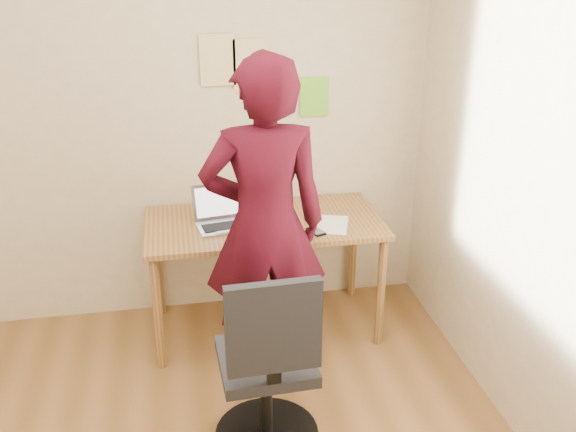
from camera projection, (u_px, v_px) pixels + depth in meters
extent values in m
cube|color=beige|center=(142.00, 109.00, 3.81)|extent=(3.50, 0.04, 2.70)
cube|color=olive|center=(264.00, 223.00, 3.82)|extent=(1.40, 0.70, 0.03)
cylinder|color=olive|center=(158.00, 314.00, 3.58)|extent=(0.05, 0.05, 0.71)
cylinder|color=olive|center=(381.00, 292.00, 3.80)|extent=(0.05, 0.05, 0.71)
cylinder|color=olive|center=(158.00, 265.00, 4.13)|extent=(0.05, 0.05, 0.71)
cylinder|color=olive|center=(353.00, 248.00, 4.34)|extent=(0.05, 0.05, 0.71)
cube|color=#B4B3BB|center=(225.00, 227.00, 3.72)|extent=(0.34, 0.26, 0.01)
cube|color=black|center=(224.00, 225.00, 3.71)|extent=(0.27, 0.16, 0.00)
cube|color=#B4B3BB|center=(218.00, 201.00, 3.79)|extent=(0.31, 0.11, 0.21)
cube|color=white|center=(218.00, 201.00, 3.79)|extent=(0.27, 0.09, 0.17)
cube|color=white|center=(331.00, 224.00, 3.76)|extent=(0.26, 0.32, 0.00)
cube|color=black|center=(316.00, 231.00, 3.66)|extent=(0.10, 0.14, 0.01)
cube|color=#3F4C59|center=(316.00, 231.00, 3.66)|extent=(0.09, 0.11, 0.00)
cube|color=#DBBD83|center=(218.00, 60.00, 3.75)|extent=(0.21, 0.00, 0.30)
cube|color=#DBBD83|center=(251.00, 65.00, 3.79)|extent=(0.21, 0.00, 0.30)
cube|color=#6EC02B|center=(315.00, 97.00, 3.94)|extent=(0.18, 0.00, 0.24)
cube|color=black|center=(266.00, 361.00, 3.02)|extent=(0.45, 0.45, 0.06)
cube|color=black|center=(274.00, 328.00, 2.71)|extent=(0.42, 0.06, 0.43)
cube|color=black|center=(274.00, 370.00, 2.80)|extent=(0.06, 0.04, 0.12)
cylinder|color=black|center=(266.00, 401.00, 3.11)|extent=(0.06, 0.06, 0.43)
imported|color=#390713|center=(265.00, 226.00, 3.34)|extent=(0.67, 0.44, 1.81)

